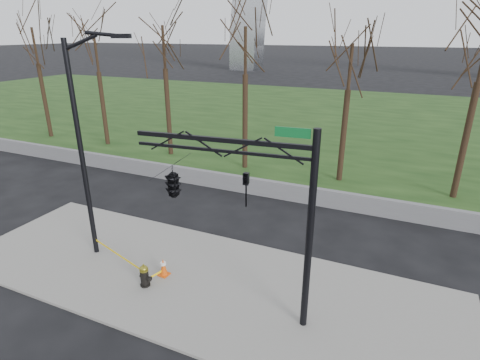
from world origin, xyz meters
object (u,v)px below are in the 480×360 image
at_px(traffic_cone, 163,267).
at_px(traffic_signal_mast, 197,184).
at_px(fire_hydrant, 145,276).
at_px(street_light, 85,138).

height_order(traffic_cone, traffic_signal_mast, traffic_signal_mast).
relative_size(traffic_cone, traffic_signal_mast, 0.11).
bearing_deg(fire_hydrant, street_light, 166.14).
bearing_deg(traffic_cone, street_light, 174.86).
height_order(traffic_cone, street_light, street_light).
distance_m(street_light, traffic_signal_mast, 5.17).
distance_m(fire_hydrant, traffic_cone, 0.80).
bearing_deg(fire_hydrant, traffic_signal_mast, 8.14).
bearing_deg(traffic_cone, traffic_signal_mast, -19.46).
bearing_deg(street_light, fire_hydrant, -33.08).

